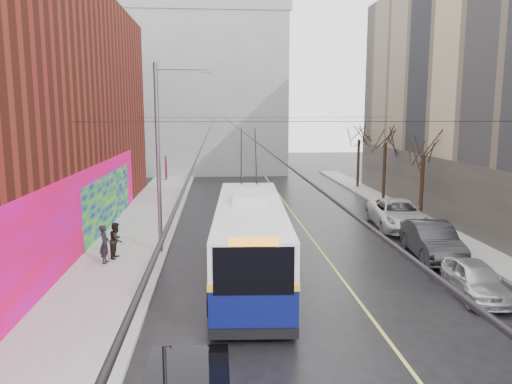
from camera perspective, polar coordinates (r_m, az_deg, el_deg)
ground at (r=15.49m, az=9.68°, el=-16.92°), size 140.00×140.00×0.00m
sidewalk_left at (r=26.71m, az=-13.97°, el=-5.66°), size 4.00×60.00×0.15m
sidewalk_right at (r=29.17m, az=21.24°, el=-4.77°), size 2.00×60.00×0.15m
lane_line at (r=28.74m, az=5.80°, el=-4.54°), size 0.12×50.00×0.01m
building_far at (r=58.55m, az=-6.99°, el=11.25°), size 20.50×12.10×18.00m
streetlight_pole at (r=23.69m, az=-10.75°, el=4.32°), size 2.65×0.60×9.00m
catenary_wires at (r=28.26m, az=-2.43°, el=8.06°), size 18.00×60.00×0.22m
tree_near at (r=32.08m, az=18.66°, el=5.45°), size 3.20×3.20×6.40m
tree_mid at (r=38.60m, az=14.61°, el=6.58°), size 3.20×3.20×6.68m
tree_far at (r=45.28m, az=11.72°, el=6.88°), size 3.20×3.20×6.57m
puddle at (r=13.90m, az=-7.91°, el=-20.07°), size 2.21×3.42×0.01m
pigeons_flying at (r=24.55m, az=-0.40°, el=10.82°), size 3.16×1.61×2.99m
trolleybus at (r=20.57m, az=-0.67°, el=-5.26°), size 3.42×12.70×5.96m
parked_car_a at (r=20.37m, az=23.79°, el=-9.10°), size 2.01×4.07×1.33m
parked_car_b at (r=24.84m, az=19.48°, el=-5.24°), size 2.26×5.20×1.66m
parked_car_c at (r=30.47m, az=15.90°, el=-2.47°), size 3.28×6.20×1.66m
following_car at (r=32.20m, az=-2.56°, el=-1.73°), size 1.69×4.17×1.42m
pedestrian_a at (r=23.08m, az=-16.91°, el=-5.72°), size 0.42×0.63×1.72m
pedestrian_b at (r=23.74m, az=-15.67°, el=-5.32°), size 0.73×0.89×1.67m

